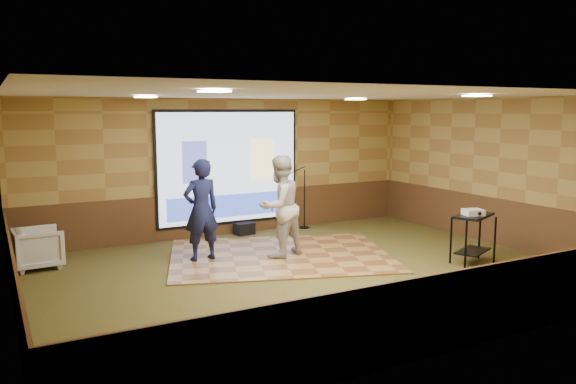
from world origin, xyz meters
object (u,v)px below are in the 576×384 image
projector_screen (229,168)px  player_left (201,210)px  av_table (473,230)px  mic_stand (302,207)px  projector (473,212)px  dance_floor (280,255)px  banquet_chair (38,248)px  player_right (280,206)px  duffel_bag (244,229)px

projector_screen → player_left: bearing=-125.3°
av_table → mic_stand: bearing=106.4°
projector_screen → projector: bearing=-56.8°
av_table → projector: size_ratio=2.73×
dance_floor → banquet_chair: banquet_chair is taller
projector → mic_stand: 4.32m
dance_floor → player_right: (-0.06, -0.10, 0.96)m
projector → duffel_bag: (-2.60, 4.17, -0.82)m
banquet_chair → av_table: bearing=-119.8°
projector_screen → mic_stand: 2.00m
projector → duffel_bag: bearing=138.7°
player_left → duffel_bag: 2.46m
mic_stand → banquet_chair: (-5.73, -0.73, -0.14)m
player_left → projector: bearing=144.4°
player_right → duffel_bag: (0.22, 2.14, -0.85)m
av_table → mic_stand: 4.27m
player_left → projector: (4.18, -2.49, -0.01)m
projector → banquet_chair: 7.69m
player_left → mic_stand: 3.51m
player_left → projector: 4.87m
dance_floor → player_left: player_left is taller
duffel_bag → projector_screen: bearing=144.5°
banquet_chair → player_right: bearing=-112.8°
projector_screen → banquet_chair: projector_screen is taller
projector_screen → mic_stand: projector_screen is taller
projector_screen → av_table: (2.93, -4.31, -0.86)m
projector_screen → projector: 5.24m
player_left → player_right: player_right is taller
av_table → projector_screen: bearing=124.2°
projector_screen → dance_floor: size_ratio=0.81×
projector_screen → player_right: 2.38m
player_left → banquet_chair: player_left is taller
player_right → banquet_chair: player_right is taller
av_table → mic_stand: (-1.20, 4.10, -0.12)m
dance_floor → mic_stand: size_ratio=2.75×
dance_floor → mic_stand: (1.63, 2.01, 0.48)m
av_table → banquet_chair: av_table is taller
av_table → banquet_chair: 7.72m
av_table → mic_stand: size_ratio=0.60×
dance_floor → player_right: player_right is taller
mic_stand → player_right: bearing=-119.9°
banquet_chair → dance_floor: bearing=-111.2°
av_table → player_left: bearing=150.2°
av_table → duffel_bag: (-2.67, 4.13, -0.49)m
mic_stand → dance_floor: bearing=-120.3°
dance_floor → mic_stand: bearing=51.0°
dance_floor → av_table: (2.83, -2.09, 0.60)m
banquet_chair → projector: bearing=-120.4°
projector_screen → player_right: bearing=-88.9°
banquet_chair → duffel_bag: banquet_chair is taller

